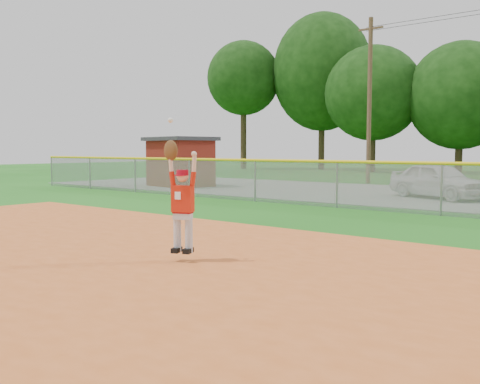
% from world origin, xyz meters
% --- Properties ---
extents(ground, '(120.00, 120.00, 0.00)m').
position_xyz_m(ground, '(0.00, 0.00, 0.00)').
color(ground, '#1C6216').
rests_on(ground, ground).
extents(car_white_a, '(4.31, 3.12, 1.36)m').
position_xyz_m(car_white_a, '(-1.82, 15.14, 0.71)').
color(car_white_a, silver).
rests_on(car_white_a, parking_strip).
extents(utility_shed, '(3.76, 3.16, 2.51)m').
position_xyz_m(utility_shed, '(-14.34, 13.77, 1.28)').
color(utility_shed, '#63170E').
rests_on(utility_shed, ground).
extents(outfield_fence, '(40.06, 0.10, 1.55)m').
position_xyz_m(outfield_fence, '(0.00, 10.00, 0.88)').
color(outfield_fence, gray).
rests_on(outfield_fence, ground).
extents(ballplayer, '(0.61, 0.35, 2.23)m').
position_xyz_m(ballplayer, '(-1.20, 0.85, 1.11)').
color(ballplayer, silver).
rests_on(ballplayer, ground).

